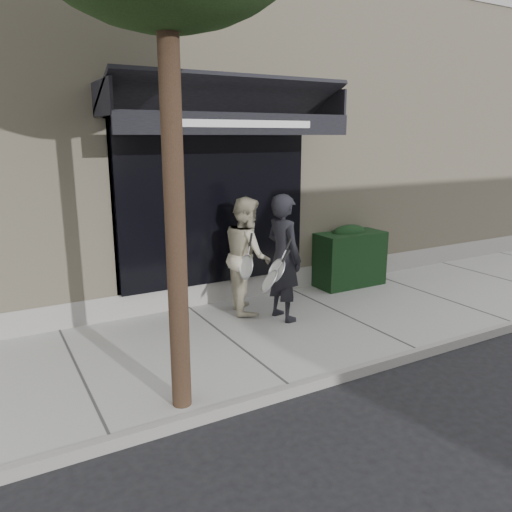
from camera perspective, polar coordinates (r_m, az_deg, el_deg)
ground at (r=8.06m, az=9.92°, el=-7.35°), size 80.00×80.00×0.00m
sidewalk at (r=8.03m, az=9.93°, el=-6.95°), size 20.00×3.00×0.12m
curb at (r=7.00m, az=18.09°, el=-10.52°), size 20.00×0.10×0.14m
building_facade at (r=11.77m, az=-5.33°, el=12.97°), size 14.30×8.04×5.64m
hedge at (r=9.46m, az=10.48°, el=-0.05°), size 1.30×0.70×1.14m
pedestrian_front at (r=7.46m, az=3.16°, el=-0.20°), size 0.85×0.90×1.91m
pedestrian_back at (r=7.82m, az=-1.02°, el=0.13°), size 0.93×1.06×1.82m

